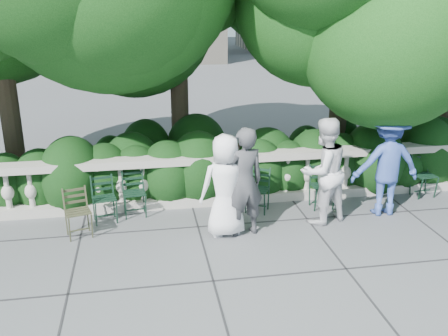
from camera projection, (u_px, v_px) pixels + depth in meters
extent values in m
plane|color=#4C4E53|center=(234.00, 246.00, 8.10)|extent=(90.00, 90.00, 0.00)
cube|color=#9E998E|center=(217.00, 199.00, 9.75)|extent=(12.00, 0.32, 0.18)
cube|color=#9E998E|center=(217.00, 158.00, 9.48)|extent=(12.00, 0.36, 0.14)
cylinder|color=#3F3023|center=(11.00, 123.00, 10.18)|extent=(0.40, 0.40, 2.80)
cylinder|color=#3F3023|center=(180.00, 97.00, 11.20)|extent=(0.40, 0.40, 3.40)
cylinder|color=#3F3023|center=(338.00, 107.00, 11.17)|extent=(0.40, 0.40, 3.00)
cylinder|color=#3F3023|center=(446.00, 106.00, 12.18)|extent=(0.40, 0.40, 2.60)
imported|color=white|center=(225.00, 186.00, 8.24)|extent=(0.92, 0.66, 1.75)
imported|color=#3C3D41|center=(244.00, 182.00, 8.22)|extent=(0.76, 0.59, 1.87)
imported|color=silver|center=(323.00, 171.00, 8.70)|extent=(1.12, 0.99, 1.90)
imported|color=#3550A1|center=(387.00, 163.00, 9.03)|extent=(1.28, 0.76, 1.96)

